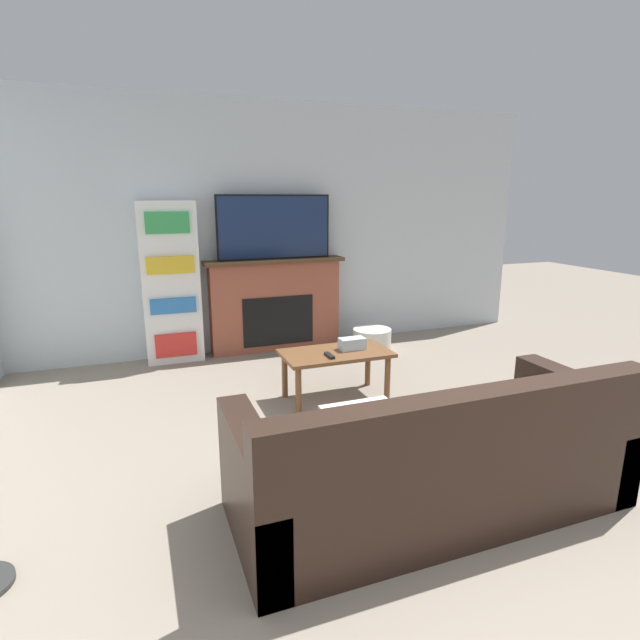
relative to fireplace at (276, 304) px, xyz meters
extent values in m
plane|color=gray|center=(-0.01, -3.97, -0.52)|extent=(18.00, 18.00, 0.00)
cube|color=silver|center=(-0.01, 0.14, 0.83)|extent=(6.46, 0.06, 2.70)
cube|color=brown|center=(0.00, 0.00, -0.02)|extent=(1.46, 0.22, 0.99)
cube|color=black|center=(0.00, -0.11, -0.17)|extent=(0.80, 0.01, 0.55)
cube|color=#4C331E|center=(0.00, -0.02, 0.49)|extent=(1.56, 0.28, 0.04)
cube|color=black|center=(0.00, -0.02, 0.86)|extent=(1.26, 0.03, 0.69)
cube|color=#19284C|center=(0.00, -0.03, 0.86)|extent=(1.22, 0.01, 0.65)
cube|color=black|center=(-0.01, -3.19, -0.30)|extent=(2.18, 0.86, 0.43)
cube|color=black|center=(-0.01, -3.54, 0.10)|extent=(2.18, 0.16, 0.38)
cube|color=black|center=(-1.02, -3.19, -0.20)|extent=(0.16, 0.86, 0.64)
cube|color=black|center=(1.00, -3.19, -0.20)|extent=(0.16, 0.86, 0.64)
cube|color=silver|center=(-0.50, -3.28, 0.05)|extent=(0.36, 0.14, 0.28)
cube|color=brown|center=(0.08, -1.59, -0.11)|extent=(0.92, 0.50, 0.03)
cylinder|color=brown|center=(-0.32, -1.77, -0.32)|extent=(0.05, 0.05, 0.39)
cylinder|color=brown|center=(0.48, -1.77, -0.32)|extent=(0.05, 0.05, 0.39)
cylinder|color=brown|center=(-0.32, -1.40, -0.32)|extent=(0.05, 0.05, 0.39)
cylinder|color=brown|center=(0.48, -1.40, -0.32)|extent=(0.05, 0.05, 0.39)
cube|color=silver|center=(0.24, -1.57, -0.05)|extent=(0.22, 0.12, 0.10)
cube|color=black|center=(-0.02, -1.70, -0.09)|extent=(0.04, 0.15, 0.02)
cube|color=white|center=(-1.12, -0.02, 0.31)|extent=(0.57, 0.26, 1.66)
cube|color=red|center=(-1.12, -0.16, -0.31)|extent=(0.41, 0.03, 0.24)
cube|color=#2D70B7|center=(-1.12, -0.16, 0.10)|extent=(0.45, 0.03, 0.16)
cube|color=gold|center=(-1.12, -0.16, 0.52)|extent=(0.46, 0.03, 0.17)
cube|color=green|center=(-1.12, -0.16, 0.93)|extent=(0.42, 0.03, 0.21)
cylinder|color=silver|center=(1.02, -0.40, -0.40)|extent=(0.43, 0.43, 0.24)
camera|label=1|loc=(-1.47, -5.31, 1.18)|focal=28.00mm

